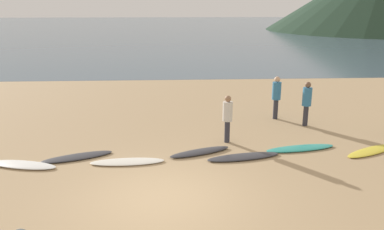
{
  "coord_description": "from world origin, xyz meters",
  "views": [
    {
      "loc": [
        0.21,
        -8.36,
        4.38
      ],
      "look_at": [
        0.94,
        4.93,
        0.6
      ],
      "focal_mm": 37.27,
      "sensor_mm": 36.0,
      "label": 1
    }
  ],
  "objects_px": {
    "person_2": "(228,115)",
    "surfboard_3": "(200,152)",
    "surfboard_5": "(300,148)",
    "surfboard_6": "(372,151)",
    "surfboard_0": "(23,165)",
    "surfboard_1": "(77,157)",
    "person_0": "(276,94)",
    "surfboard_4": "(243,157)",
    "surfboard_2": "(127,162)",
    "person_1": "(307,100)"
  },
  "relations": [
    {
      "from": "surfboard_1",
      "to": "person_0",
      "type": "relative_size",
      "value": 1.23
    },
    {
      "from": "surfboard_2",
      "to": "surfboard_3",
      "type": "xyz_separation_m",
      "value": [
        2.1,
        0.62,
        0.01
      ]
    },
    {
      "from": "surfboard_2",
      "to": "surfboard_4",
      "type": "xyz_separation_m",
      "value": [
        3.34,
        0.18,
        0.01
      ]
    },
    {
      "from": "surfboard_5",
      "to": "person_0",
      "type": "xyz_separation_m",
      "value": [
        0.08,
        3.37,
        0.94
      ]
    },
    {
      "from": "person_2",
      "to": "surfboard_2",
      "type": "bearing_deg",
      "value": -165.0
    },
    {
      "from": "surfboard_3",
      "to": "person_0",
      "type": "xyz_separation_m",
      "value": [
        3.2,
        3.53,
        0.93
      ]
    },
    {
      "from": "surfboard_2",
      "to": "surfboard_6",
      "type": "bearing_deg",
      "value": 1.15
    },
    {
      "from": "surfboard_3",
      "to": "person_1",
      "type": "distance_m",
      "value": 4.9
    },
    {
      "from": "person_1",
      "to": "person_2",
      "type": "relative_size",
      "value": 1.06
    },
    {
      "from": "surfboard_1",
      "to": "surfboard_2",
      "type": "xyz_separation_m",
      "value": [
        1.5,
        -0.45,
        -0.0
      ]
    },
    {
      "from": "person_0",
      "to": "person_1",
      "type": "bearing_deg",
      "value": 144.36
    },
    {
      "from": "person_0",
      "to": "surfboard_4",
      "type": "bearing_deg",
      "value": 75.92
    },
    {
      "from": "surfboard_6",
      "to": "surfboard_3",
      "type": "bearing_deg",
      "value": 150.87
    },
    {
      "from": "person_0",
      "to": "person_2",
      "type": "xyz_separation_m",
      "value": [
        -2.25,
        -2.58,
        -0.07
      ]
    },
    {
      "from": "surfboard_4",
      "to": "surfboard_2",
      "type": "bearing_deg",
      "value": 171.52
    },
    {
      "from": "surfboard_5",
      "to": "person_2",
      "type": "distance_m",
      "value": 2.47
    },
    {
      "from": "surfboard_6",
      "to": "person_2",
      "type": "xyz_separation_m",
      "value": [
        -4.29,
        1.1,
        0.88
      ]
    },
    {
      "from": "surfboard_3",
      "to": "surfboard_2",
      "type": "bearing_deg",
      "value": 173.61
    },
    {
      "from": "surfboard_2",
      "to": "person_2",
      "type": "bearing_deg",
      "value": 24.73
    },
    {
      "from": "surfboard_1",
      "to": "person_0",
      "type": "height_order",
      "value": "person_0"
    },
    {
      "from": "surfboard_3",
      "to": "surfboard_6",
      "type": "bearing_deg",
      "value": -24.46
    },
    {
      "from": "surfboard_4",
      "to": "surfboard_0",
      "type": "bearing_deg",
      "value": 170.75
    },
    {
      "from": "surfboard_3",
      "to": "person_1",
      "type": "bearing_deg",
      "value": 9.5
    },
    {
      "from": "surfboard_0",
      "to": "surfboard_5",
      "type": "bearing_deg",
      "value": 20.88
    },
    {
      "from": "surfboard_2",
      "to": "surfboard_4",
      "type": "relative_size",
      "value": 0.95
    },
    {
      "from": "surfboard_1",
      "to": "person_2",
      "type": "height_order",
      "value": "person_2"
    },
    {
      "from": "person_1",
      "to": "person_2",
      "type": "xyz_separation_m",
      "value": [
        -3.12,
        -1.62,
        -0.05
      ]
    },
    {
      "from": "surfboard_2",
      "to": "person_1",
      "type": "distance_m",
      "value": 7.01
    },
    {
      "from": "surfboard_5",
      "to": "surfboard_6",
      "type": "bearing_deg",
      "value": -18.93
    },
    {
      "from": "person_2",
      "to": "surfboard_5",
      "type": "bearing_deg",
      "value": -32.21
    },
    {
      "from": "surfboard_1",
      "to": "person_0",
      "type": "xyz_separation_m",
      "value": [
        6.8,
        3.71,
        0.94
      ]
    },
    {
      "from": "surfboard_0",
      "to": "surfboard_3",
      "type": "xyz_separation_m",
      "value": [
        4.99,
        0.69,
        0.01
      ]
    },
    {
      "from": "person_1",
      "to": "surfboard_3",
      "type": "bearing_deg",
      "value": 72.56
    },
    {
      "from": "surfboard_6",
      "to": "person_1",
      "type": "bearing_deg",
      "value": 85.8
    },
    {
      "from": "surfboard_5",
      "to": "surfboard_0",
      "type": "bearing_deg",
      "value": 175.47
    },
    {
      "from": "surfboard_0",
      "to": "surfboard_1",
      "type": "distance_m",
      "value": 1.48
    },
    {
      "from": "surfboard_2",
      "to": "person_0",
      "type": "height_order",
      "value": "person_0"
    },
    {
      "from": "surfboard_2",
      "to": "surfboard_6",
      "type": "height_order",
      "value": "surfboard_2"
    },
    {
      "from": "person_2",
      "to": "surfboard_1",
      "type": "bearing_deg",
      "value": -178.38
    },
    {
      "from": "person_1",
      "to": "surfboard_6",
      "type": "bearing_deg",
      "value": 153.53
    },
    {
      "from": "surfboard_5",
      "to": "person_2",
      "type": "bearing_deg",
      "value": 149.53
    },
    {
      "from": "surfboard_1",
      "to": "surfboard_4",
      "type": "bearing_deg",
      "value": -24.94
    },
    {
      "from": "person_2",
      "to": "surfboard_3",
      "type": "bearing_deg",
      "value": -147.15
    },
    {
      "from": "person_2",
      "to": "surfboard_0",
      "type": "bearing_deg",
      "value": -176.81
    },
    {
      "from": "surfboard_6",
      "to": "person_2",
      "type": "relative_size",
      "value": 1.39
    },
    {
      "from": "person_0",
      "to": "person_1",
      "type": "distance_m",
      "value": 1.29
    },
    {
      "from": "surfboard_0",
      "to": "person_2",
      "type": "distance_m",
      "value": 6.22
    },
    {
      "from": "surfboard_1",
      "to": "surfboard_3",
      "type": "bearing_deg",
      "value": -18.97
    },
    {
      "from": "surfboard_5",
      "to": "surfboard_6",
      "type": "height_order",
      "value": "surfboard_5"
    },
    {
      "from": "surfboard_2",
      "to": "person_2",
      "type": "relative_size",
      "value": 1.34
    }
  ]
}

